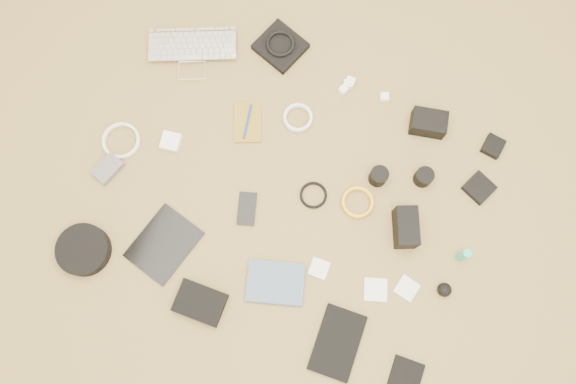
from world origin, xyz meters
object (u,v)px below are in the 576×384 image
(phone, at_px, (247,209))
(paperback, at_px, (273,304))
(dslr_camera, at_px, (428,123))
(headphone_case, at_px, (84,250))
(laptop, at_px, (193,57))
(tablet, at_px, (164,244))

(phone, distance_m, paperback, 0.34)
(dslr_camera, xyz_separation_m, headphone_case, (-0.96, -0.86, -0.01))
(laptop, distance_m, paperback, 0.96)
(tablet, xyz_separation_m, phone, (0.22, 0.22, -0.00))
(dslr_camera, height_order, tablet, dslr_camera)
(headphone_case, height_order, paperback, headphone_case)
(laptop, xyz_separation_m, tablet, (0.19, -0.68, -0.01))
(laptop, relative_size, phone, 2.77)
(tablet, distance_m, paperback, 0.43)
(dslr_camera, xyz_separation_m, phone, (-0.49, -0.52, -0.03))
(phone, height_order, headphone_case, headphone_case)
(paperback, bearing_deg, headphone_case, 79.47)
(laptop, height_order, dslr_camera, dslr_camera)
(tablet, height_order, headphone_case, headphone_case)
(phone, bearing_deg, tablet, -151.65)
(laptop, height_order, phone, laptop)
(dslr_camera, relative_size, paperback, 0.64)
(laptop, height_order, paperback, laptop)
(dslr_camera, height_order, headphone_case, dslr_camera)
(phone, bearing_deg, laptop, 114.77)
(laptop, bearing_deg, phone, -71.52)
(headphone_case, bearing_deg, dslr_camera, 41.89)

